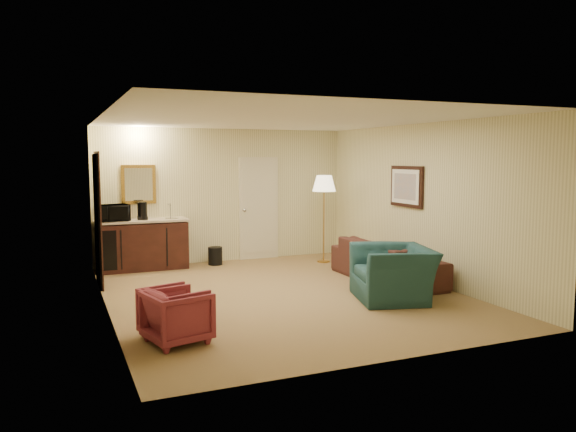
{
  "coord_description": "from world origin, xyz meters",
  "views": [
    {
      "loc": [
        -3.12,
        -7.65,
        2.05
      ],
      "look_at": [
        0.31,
        0.5,
        1.12
      ],
      "focal_mm": 35.0,
      "sensor_mm": 36.0,
      "label": 1
    }
  ],
  "objects_px": {
    "sofa": "(387,254)",
    "teal_armchair": "(393,264)",
    "wetbar_cabinet": "(142,245)",
    "microwave": "(113,211)",
    "rose_chair_near": "(174,310)",
    "floor_lamp": "(324,219)",
    "rose_chair_far": "(177,314)",
    "coffee_maker": "(142,211)",
    "waste_bin": "(215,256)",
    "coffee_table": "(388,269)"
  },
  "relations": [
    {
      "from": "sofa",
      "to": "teal_armchair",
      "type": "distance_m",
      "value": 1.22
    },
    {
      "from": "wetbar_cabinet",
      "to": "microwave",
      "type": "distance_m",
      "value": 0.81
    },
    {
      "from": "rose_chair_near",
      "to": "floor_lamp",
      "type": "height_order",
      "value": "floor_lamp"
    },
    {
      "from": "rose_chair_near",
      "to": "rose_chair_far",
      "type": "distance_m",
      "value": 0.19
    },
    {
      "from": "floor_lamp",
      "to": "wetbar_cabinet",
      "type": "bearing_deg",
      "value": 169.49
    },
    {
      "from": "teal_armchair",
      "to": "rose_chair_far",
      "type": "xyz_separation_m",
      "value": [
        -3.27,
        -0.7,
        -0.19
      ]
    },
    {
      "from": "floor_lamp",
      "to": "teal_armchair",
      "type": "bearing_deg",
      "value": -97.01
    },
    {
      "from": "sofa",
      "to": "rose_chair_far",
      "type": "height_order",
      "value": "sofa"
    },
    {
      "from": "rose_chair_far",
      "to": "coffee_maker",
      "type": "distance_m",
      "value": 4.36
    },
    {
      "from": "teal_armchair",
      "to": "coffee_maker",
      "type": "height_order",
      "value": "coffee_maker"
    },
    {
      "from": "sofa",
      "to": "teal_armchair",
      "type": "relative_size",
      "value": 1.94
    },
    {
      "from": "wetbar_cabinet",
      "to": "sofa",
      "type": "bearing_deg",
      "value": -35.26
    },
    {
      "from": "rose_chair_far",
      "to": "coffee_maker",
      "type": "bearing_deg",
      "value": -17.95
    },
    {
      "from": "sofa",
      "to": "coffee_maker",
      "type": "relative_size",
      "value": 7.06
    },
    {
      "from": "wetbar_cabinet",
      "to": "teal_armchair",
      "type": "xyz_separation_m",
      "value": [
        3.02,
        -3.62,
        0.05
      ]
    },
    {
      "from": "sofa",
      "to": "rose_chair_near",
      "type": "distance_m",
      "value": 4.17
    },
    {
      "from": "rose_chair_near",
      "to": "microwave",
      "type": "bearing_deg",
      "value": -14.27
    },
    {
      "from": "rose_chair_far",
      "to": "coffee_maker",
      "type": "relative_size",
      "value": 2.02
    },
    {
      "from": "wetbar_cabinet",
      "to": "rose_chair_far",
      "type": "height_order",
      "value": "wetbar_cabinet"
    },
    {
      "from": "wetbar_cabinet",
      "to": "waste_bin",
      "type": "height_order",
      "value": "wetbar_cabinet"
    },
    {
      "from": "teal_armchair",
      "to": "floor_lamp",
      "type": "distance_m",
      "value": 3.03
    },
    {
      "from": "wetbar_cabinet",
      "to": "floor_lamp",
      "type": "relative_size",
      "value": 0.96
    },
    {
      "from": "floor_lamp",
      "to": "rose_chair_far",
      "type": "bearing_deg",
      "value": -134.56
    },
    {
      "from": "teal_armchair",
      "to": "rose_chair_near",
      "type": "xyz_separation_m",
      "value": [
        -3.27,
        -0.51,
        -0.19
      ]
    },
    {
      "from": "wetbar_cabinet",
      "to": "teal_armchair",
      "type": "height_order",
      "value": "teal_armchair"
    },
    {
      "from": "rose_chair_near",
      "to": "microwave",
      "type": "height_order",
      "value": "microwave"
    },
    {
      "from": "teal_armchair",
      "to": "rose_chair_near",
      "type": "relative_size",
      "value": 1.83
    },
    {
      "from": "wetbar_cabinet",
      "to": "coffee_table",
      "type": "bearing_deg",
      "value": -39.16
    },
    {
      "from": "rose_chair_far",
      "to": "coffee_maker",
      "type": "xyz_separation_m",
      "value": [
        0.27,
        4.29,
        0.76
      ]
    },
    {
      "from": "coffee_table",
      "to": "floor_lamp",
      "type": "relative_size",
      "value": 0.52
    },
    {
      "from": "sofa",
      "to": "waste_bin",
      "type": "distance_m",
      "value": 3.36
    },
    {
      "from": "rose_chair_near",
      "to": "floor_lamp",
      "type": "xyz_separation_m",
      "value": [
        3.64,
        3.5,
        0.53
      ]
    },
    {
      "from": "coffee_table",
      "to": "waste_bin",
      "type": "distance_m",
      "value": 3.45
    },
    {
      "from": "teal_armchair",
      "to": "rose_chair_near",
      "type": "bearing_deg",
      "value": -65.71
    },
    {
      "from": "teal_armchair",
      "to": "floor_lamp",
      "type": "bearing_deg",
      "value": -171.58
    },
    {
      "from": "coffee_table",
      "to": "floor_lamp",
      "type": "height_order",
      "value": "floor_lamp"
    },
    {
      "from": "wetbar_cabinet",
      "to": "rose_chair_near",
      "type": "bearing_deg",
      "value": -93.46
    },
    {
      "from": "sofa",
      "to": "coffee_maker",
      "type": "height_order",
      "value": "coffee_maker"
    },
    {
      "from": "coffee_table",
      "to": "microwave",
      "type": "xyz_separation_m",
      "value": [
        -3.95,
        2.75,
        0.84
      ]
    },
    {
      "from": "coffee_table",
      "to": "waste_bin",
      "type": "height_order",
      "value": "coffee_table"
    },
    {
      "from": "wetbar_cabinet",
      "to": "coffee_table",
      "type": "height_order",
      "value": "wetbar_cabinet"
    },
    {
      "from": "rose_chair_near",
      "to": "coffee_table",
      "type": "bearing_deg",
      "value": -88.15
    },
    {
      "from": "wetbar_cabinet",
      "to": "rose_chair_near",
      "type": "relative_size",
      "value": 2.55
    },
    {
      "from": "wetbar_cabinet",
      "to": "floor_lamp",
      "type": "height_order",
      "value": "floor_lamp"
    },
    {
      "from": "rose_chair_near",
      "to": "sofa",
      "type": "bearing_deg",
      "value": -85.42
    },
    {
      "from": "rose_chair_near",
      "to": "coffee_maker",
      "type": "xyz_separation_m",
      "value": [
        0.27,
        4.1,
        0.76
      ]
    },
    {
      "from": "sofa",
      "to": "waste_bin",
      "type": "relative_size",
      "value": 6.72
    },
    {
      "from": "teal_armchair",
      "to": "waste_bin",
      "type": "relative_size",
      "value": 3.47
    },
    {
      "from": "wetbar_cabinet",
      "to": "waste_bin",
      "type": "xyz_separation_m",
      "value": [
        1.35,
        -0.07,
        -0.29
      ]
    },
    {
      "from": "floor_lamp",
      "to": "microwave",
      "type": "relative_size",
      "value": 3.21
    }
  ]
}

